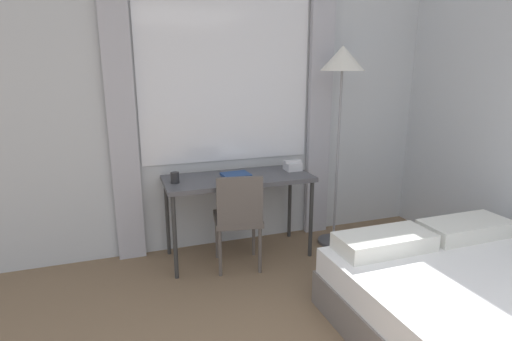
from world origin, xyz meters
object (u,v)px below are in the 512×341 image
standing_lamp (342,75)px  mug (175,178)px  desk (238,183)px  bed (510,324)px  book (236,175)px  desk_chair (238,215)px  telephone (293,166)px

standing_lamp → mug: 1.76m
standing_lamp → mug: standing_lamp is taller
desk → bed: 2.23m
standing_lamp → book: size_ratio=7.46×
bed → standing_lamp: 2.31m
standing_lamp → book: (-1.00, 0.07, -0.87)m
book → mug: mug is taller
bed → mug: 2.57m
desk_chair → book: bearing=86.9°
book → standing_lamp: bearing=-4.3°
standing_lamp → book: standing_lamp is taller
telephone → bed: bearing=-73.6°
bed → book: size_ratio=7.49×
desk_chair → standing_lamp: bearing=20.4°
bed → desk_chair: bearing=126.7°
standing_lamp → telephone: size_ratio=11.38×
desk → telephone: (0.56, 0.05, 0.11)m
desk → mug: 0.58m
mug → book: bearing=4.8°
bed → telephone: bearing=106.4°
bed → standing_lamp: standing_lamp is taller
desk → telephone: bearing=5.3°
desk → mug: bearing=-177.5°
telephone → mug: 1.13m
bed → book: (-1.14, 1.89, 0.55)m
book → bed: bearing=-58.9°
desk_chair → book: 0.40m
desk_chair → standing_lamp: standing_lamp is taller
desk_chair → bed: (1.20, -1.61, -0.27)m
standing_lamp → telephone: standing_lamp is taller
desk_chair → mug: size_ratio=9.24×
book → desk_chair: bearing=-102.9°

